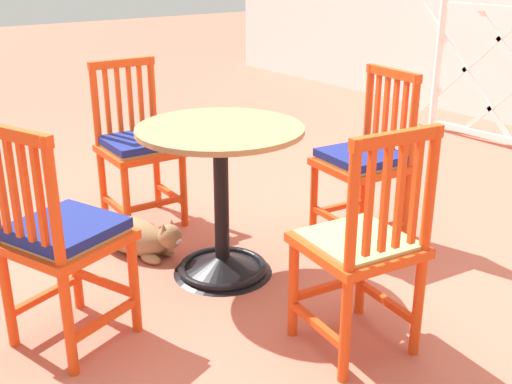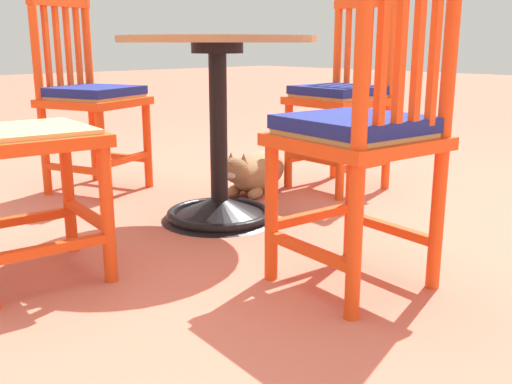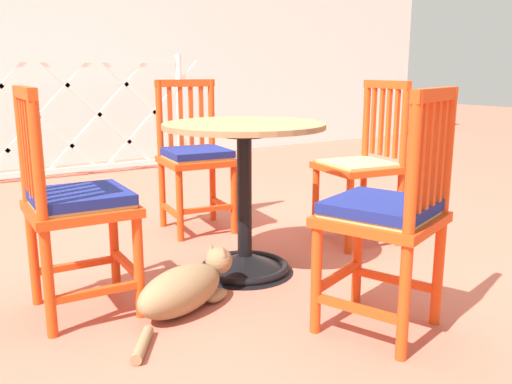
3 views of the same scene
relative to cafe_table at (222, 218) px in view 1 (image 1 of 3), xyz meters
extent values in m
plane|color=#BC604C|center=(0.13, 0.08, -0.28)|extent=(24.00, 24.00, 0.00)
cylinder|color=white|center=(-1.13, 2.99, 0.27)|extent=(0.06, 0.06, 1.12)
cube|color=white|center=(-0.86, 2.99, 0.27)|extent=(1.01, 0.02, 1.01)
cube|color=white|center=(-0.86, 2.99, 0.27)|extent=(1.01, 0.02, 1.01)
cone|color=black|center=(0.00, 0.00, -0.23)|extent=(0.48, 0.48, 0.10)
torus|color=black|center=(0.00, 0.00, -0.26)|extent=(0.44, 0.44, 0.04)
cylinder|color=black|center=(0.00, 0.00, 0.09)|extent=(0.07, 0.07, 0.66)
cylinder|color=black|center=(0.00, 0.00, 0.40)|extent=(0.20, 0.20, 0.04)
cylinder|color=#9E754C|center=(0.00, 0.00, 0.43)|extent=(0.76, 0.76, 0.02)
cylinder|color=#D64214|center=(-0.11, -0.68, -0.06)|extent=(0.04, 0.04, 0.45)
cylinder|color=#D64214|center=(0.21, -0.56, -0.06)|extent=(0.04, 0.04, 0.45)
cylinder|color=#D64214|center=(0.33, -0.88, 0.17)|extent=(0.04, 0.04, 0.91)
cube|color=#D64214|center=(-0.05, -0.84, -0.14)|extent=(0.15, 0.33, 0.03)
cube|color=#D64214|center=(0.27, -0.72, -0.14)|extent=(0.15, 0.33, 0.03)
cube|color=#D64214|center=(0.05, -0.62, -0.11)|extent=(0.33, 0.15, 0.03)
cube|color=#D64214|center=(0.11, -0.78, 0.15)|extent=(0.52, 0.52, 0.04)
cube|color=tan|center=(0.11, -0.78, 0.17)|extent=(0.45, 0.45, 0.02)
cube|color=#D64214|center=(0.07, -0.98, 0.40)|extent=(0.03, 0.03, 0.39)
cube|color=#D64214|center=(0.14, -0.95, 0.40)|extent=(0.03, 0.03, 0.39)
cube|color=#D64214|center=(0.20, -0.93, 0.40)|extent=(0.03, 0.03, 0.39)
cube|color=#D64214|center=(0.26, -0.91, 0.40)|extent=(0.03, 0.03, 0.39)
cube|color=#D64214|center=(0.17, -0.94, 0.61)|extent=(0.37, 0.16, 0.04)
cube|color=navy|center=(0.11, -0.78, 0.20)|extent=(0.46, 0.46, 0.04)
cylinder|color=#D64214|center=(0.61, -0.07, -0.06)|extent=(0.04, 0.04, 0.45)
cylinder|color=#D64214|center=(0.65, 0.27, -0.06)|extent=(0.04, 0.04, 0.45)
cylinder|color=#D64214|center=(0.95, -0.11, 0.17)|extent=(0.04, 0.04, 0.91)
cylinder|color=#D64214|center=(0.99, 0.22, 0.17)|extent=(0.04, 0.04, 0.91)
cube|color=#D64214|center=(0.78, -0.09, -0.14)|extent=(0.34, 0.07, 0.03)
cube|color=#D64214|center=(0.82, 0.25, -0.14)|extent=(0.34, 0.07, 0.03)
cube|color=#D64214|center=(0.63, 0.10, -0.11)|extent=(0.07, 0.34, 0.03)
cube|color=#D64214|center=(0.80, 0.08, 0.15)|extent=(0.45, 0.45, 0.04)
cube|color=tan|center=(0.80, 0.08, 0.17)|extent=(0.39, 0.39, 0.02)
cube|color=#D64214|center=(0.96, -0.05, 0.40)|extent=(0.02, 0.03, 0.39)
cube|color=#D64214|center=(0.97, 0.02, 0.40)|extent=(0.02, 0.03, 0.39)
cube|color=#D64214|center=(0.97, 0.09, 0.40)|extent=(0.02, 0.03, 0.39)
cube|color=#D64214|center=(0.98, 0.16, 0.40)|extent=(0.02, 0.03, 0.39)
cube|color=#D64214|center=(0.97, 0.06, 0.61)|extent=(0.08, 0.38, 0.04)
cylinder|color=#D64214|center=(0.29, 0.59, -0.06)|extent=(0.04, 0.04, 0.45)
cylinder|color=#D64214|center=(-0.05, 0.62, -0.06)|extent=(0.04, 0.04, 0.45)
cylinder|color=#D64214|center=(0.33, 0.92, 0.17)|extent=(0.04, 0.04, 0.91)
cylinder|color=#D64214|center=(-0.01, 0.96, 0.17)|extent=(0.04, 0.04, 0.91)
cube|color=#D64214|center=(0.31, 0.76, -0.14)|extent=(0.07, 0.34, 0.03)
cube|color=#D64214|center=(-0.03, 0.79, -0.14)|extent=(0.07, 0.34, 0.03)
cube|color=#D64214|center=(0.12, 0.61, -0.11)|extent=(0.34, 0.07, 0.03)
cube|color=#D64214|center=(0.14, 0.77, 0.15)|extent=(0.44, 0.44, 0.04)
cube|color=tan|center=(0.14, 0.77, 0.17)|extent=(0.39, 0.39, 0.02)
cube|color=#D64214|center=(0.26, 0.93, 0.40)|extent=(0.03, 0.02, 0.39)
cube|color=#D64214|center=(0.19, 0.94, 0.40)|extent=(0.03, 0.02, 0.39)
cube|color=#D64214|center=(0.12, 0.95, 0.40)|extent=(0.03, 0.02, 0.39)
cube|color=#D64214|center=(0.06, 0.96, 0.40)|extent=(0.03, 0.02, 0.39)
cube|color=#D64214|center=(0.16, 0.94, 0.61)|extent=(0.38, 0.07, 0.04)
cube|color=navy|center=(0.14, 0.77, 0.20)|extent=(0.40, 0.40, 0.04)
cylinder|color=#D64214|center=(-0.60, 0.14, -0.06)|extent=(0.04, 0.04, 0.45)
cylinder|color=#D64214|center=(-0.61, -0.20, -0.06)|extent=(0.04, 0.04, 0.45)
cylinder|color=#D64214|center=(-0.94, 0.16, 0.17)|extent=(0.04, 0.04, 0.91)
cylinder|color=#D64214|center=(-0.95, -0.18, 0.17)|extent=(0.04, 0.04, 0.91)
cube|color=#D64214|center=(-0.77, 0.15, -0.14)|extent=(0.34, 0.04, 0.03)
cube|color=#D64214|center=(-0.78, -0.19, -0.14)|extent=(0.34, 0.04, 0.03)
cube|color=#D64214|center=(-0.61, -0.03, -0.11)|extent=(0.04, 0.34, 0.03)
cube|color=#D64214|center=(-0.78, -0.02, 0.15)|extent=(0.42, 0.42, 0.04)
cube|color=tan|center=(-0.78, -0.02, 0.17)|extent=(0.37, 0.37, 0.02)
cube|color=#D64214|center=(-0.94, 0.09, 0.40)|extent=(0.02, 0.02, 0.39)
cube|color=#D64214|center=(-0.94, 0.02, 0.40)|extent=(0.02, 0.02, 0.39)
cube|color=#D64214|center=(-0.95, -0.05, 0.40)|extent=(0.02, 0.02, 0.39)
cube|color=#D64214|center=(-0.95, -0.12, 0.40)|extent=(0.02, 0.02, 0.39)
cube|color=#D64214|center=(-0.95, -0.01, 0.61)|extent=(0.05, 0.38, 0.04)
cube|color=navy|center=(-0.78, -0.02, 0.20)|extent=(0.38, 0.38, 0.04)
ellipsoid|color=#8E704C|center=(-0.46, -0.25, -0.19)|extent=(0.48, 0.35, 0.19)
ellipsoid|color=silver|center=(-0.37, -0.21, -0.20)|extent=(0.22, 0.21, 0.14)
sphere|color=#8E704C|center=(-0.23, -0.16, -0.13)|extent=(0.12, 0.12, 0.12)
ellipsoid|color=silver|center=(-0.19, -0.14, -0.15)|extent=(0.06, 0.06, 0.04)
cone|color=#8E704C|center=(-0.25, -0.13, -0.08)|extent=(0.04, 0.04, 0.04)
cone|color=#8E704C|center=(-0.23, -0.19, -0.08)|extent=(0.04, 0.04, 0.04)
ellipsoid|color=#8E704C|center=(-0.33, -0.14, -0.26)|extent=(0.13, 0.10, 0.05)
ellipsoid|color=#8E704C|center=(-0.29, -0.24, -0.26)|extent=(0.13, 0.10, 0.05)
cylinder|color=#8E704C|center=(-0.71, -0.46, -0.26)|extent=(0.15, 0.21, 0.04)
camera|label=1|loc=(2.28, -1.50, 1.17)|focal=44.20mm
camera|label=2|loc=(1.49, 1.79, 0.42)|focal=41.44mm
camera|label=3|loc=(-1.34, -2.17, 0.69)|focal=38.50mm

